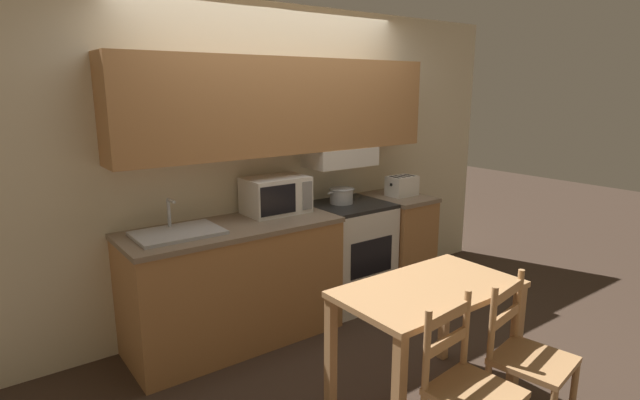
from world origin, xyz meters
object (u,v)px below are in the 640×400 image
object	(u,v)px
stove_range	(349,254)
dining_table	(428,306)
toaster	(402,186)
chair_left_of_table	(468,391)
microwave	(276,195)
cooking_pot	(341,195)
chair_right_of_table	(527,359)
sink_basin	(178,232)

from	to	relation	value
stove_range	dining_table	size ratio (longest dim) A/B	0.84
toaster	chair_left_of_table	size ratio (longest dim) A/B	0.32
stove_range	microwave	bearing A→B (deg)	171.49
cooking_pot	chair_right_of_table	xyz separation A→B (m)	(-0.27, -1.96, -0.54)
toaster	dining_table	world-z (taller)	toaster
microwave	chair_right_of_table	bearing A→B (deg)	-79.97
sink_basin	chair_right_of_table	bearing A→B (deg)	-57.28
chair_left_of_table	chair_right_of_table	distance (m)	0.50
toaster	dining_table	size ratio (longest dim) A/B	0.26
microwave	chair_right_of_table	size ratio (longest dim) A/B	0.57
cooking_pot	toaster	bearing A→B (deg)	-7.40
toaster	chair_right_of_table	world-z (taller)	toaster
chair_left_of_table	chair_right_of_table	bearing A→B (deg)	-6.89
sink_basin	chair_left_of_table	size ratio (longest dim) A/B	0.66
dining_table	chair_right_of_table	xyz separation A→B (m)	(0.25, -0.50, -0.20)
cooking_pot	chair_right_of_table	size ratio (longest dim) A/B	0.33
toaster	chair_right_of_table	xyz separation A→B (m)	(-0.92, -1.88, -0.56)
stove_range	dining_table	bearing A→B (deg)	-112.11
stove_range	chair_left_of_table	distance (m)	2.08
chair_left_of_table	toaster	bearing A→B (deg)	46.64
cooking_pot	chair_left_of_table	distance (m)	2.17
dining_table	stove_range	bearing A→B (deg)	67.89
stove_range	cooking_pot	bearing A→B (deg)	137.17
cooking_pot	dining_table	bearing A→B (deg)	-109.70
stove_range	chair_right_of_table	bearing A→B (deg)	-99.60
chair_right_of_table	stove_range	bearing A→B (deg)	70.26
dining_table	chair_left_of_table	distance (m)	0.59
cooking_pot	toaster	xyz separation A→B (m)	(0.65, -0.08, 0.02)
cooking_pot	dining_table	world-z (taller)	cooking_pot
microwave	sink_basin	bearing A→B (deg)	-172.03
stove_range	microwave	size ratio (longest dim) A/B	1.83
microwave	dining_table	size ratio (longest dim) A/B	0.46
dining_table	sink_basin	bearing A→B (deg)	124.66
toaster	sink_basin	size ratio (longest dim) A/B	0.48
chair_right_of_table	cooking_pot	bearing A→B (deg)	71.96
stove_range	toaster	size ratio (longest dim) A/B	3.26
microwave	toaster	world-z (taller)	microwave
cooking_pot	toaster	world-z (taller)	toaster
sink_basin	dining_table	distance (m)	1.72
stove_range	sink_basin	world-z (taller)	sink_basin
microwave	toaster	xyz separation A→B (m)	(1.28, -0.14, -0.05)
dining_table	chair_left_of_table	size ratio (longest dim) A/B	1.24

